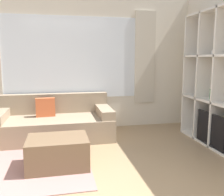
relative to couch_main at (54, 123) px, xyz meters
The scene contains 4 objects.
wall_back 1.26m from the couch_main, 55.54° to the left, with size 6.12×0.11×2.70m.
area_rug 1.21m from the couch_main, 118.56° to the right, with size 2.10×1.98×0.01m, color gray.
couch_main is the anchor object (origin of this frame).
ottoman 1.31m from the couch_main, 87.27° to the right, with size 0.79×0.60×0.40m.
Camera 1 is at (-0.27, -1.85, 1.43)m, focal length 40.00 mm.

